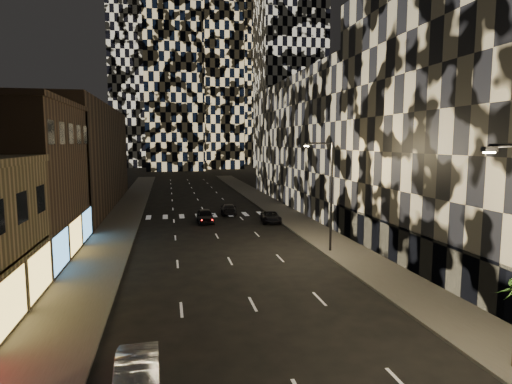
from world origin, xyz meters
name	(u,v)px	position (x,y,z in m)	size (l,w,h in m)	color
sidewalk_left	(123,218)	(-10.00, 50.00, 0.07)	(4.00, 120.00, 0.15)	#47443F
sidewalk_right	(283,212)	(10.00, 50.00, 0.07)	(4.00, 120.00, 0.15)	#47443F
curb_left	(141,217)	(-7.90, 50.00, 0.07)	(0.20, 120.00, 0.15)	#4C4C47
curb_right	(267,213)	(7.90, 50.00, 0.07)	(0.20, 120.00, 0.15)	#4C4C47
retail_brown	(5,183)	(-17.00, 33.50, 6.00)	(10.00, 15.00, 12.00)	#463427
retail_filler_left	(76,158)	(-17.00, 60.00, 7.00)	(10.00, 40.00, 14.00)	#463427
midrise_right	(507,117)	(20.00, 24.50, 11.00)	(16.00, 25.00, 22.00)	#232326
midrise_base	(407,248)	(12.30, 24.50, 1.50)	(0.60, 25.00, 3.00)	#383838
midrise_filler_right	(336,143)	(20.00, 57.00, 9.00)	(16.00, 40.00, 18.00)	#232326
tower_right_mid	(290,14)	(35.00, 135.00, 50.00)	(20.00, 20.00, 100.00)	black
tower_left_back	(143,2)	(-12.00, 165.00, 60.00)	(24.00, 24.00, 120.00)	black
tower_center_low	(172,20)	(-2.00, 140.00, 47.50)	(18.00, 18.00, 95.00)	black
streetlight_far	(329,189)	(8.35, 30.00, 5.35)	(2.55, 0.25, 9.00)	black
car_silver_parked	(137,379)	(-5.80, 12.05, 0.73)	(1.55, 4.44, 1.46)	#9F9FA4
car_dark_midlane	(205,216)	(-0.50, 45.26, 0.77)	(1.82, 4.53, 1.54)	black
car_dark_oncoming	(229,209)	(2.89, 50.25, 0.67)	(1.87, 4.60, 1.33)	black
car_dark_rightlane	(271,217)	(6.89, 43.96, 0.63)	(2.10, 4.55, 1.26)	black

